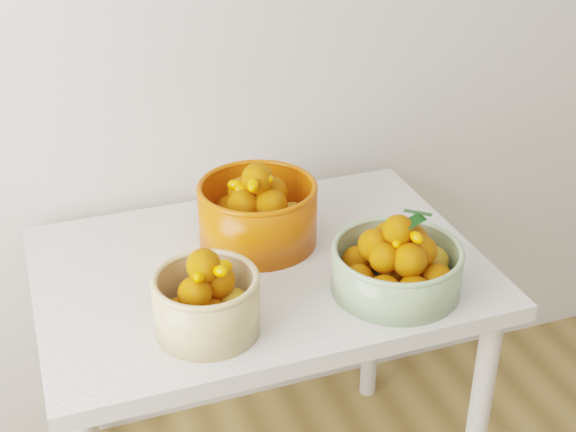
% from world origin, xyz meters
% --- Properties ---
extents(table, '(1.00, 0.70, 0.75)m').
position_xyz_m(table, '(-0.41, 1.60, 0.65)').
color(table, silver).
rests_on(table, ground).
extents(bowl_cream, '(0.25, 0.25, 0.18)m').
position_xyz_m(bowl_cream, '(-0.58, 1.41, 0.82)').
color(bowl_cream, tan).
rests_on(bowl_cream, table).
extents(bowl_green, '(0.31, 0.31, 0.18)m').
position_xyz_m(bowl_green, '(-0.16, 1.41, 0.81)').
color(bowl_green, '#87A676').
rests_on(bowl_green, table).
extents(bowl_orange, '(0.37, 0.37, 0.20)m').
position_xyz_m(bowl_orange, '(-0.39, 1.70, 0.83)').
color(bowl_orange, '#C84006').
rests_on(bowl_orange, table).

